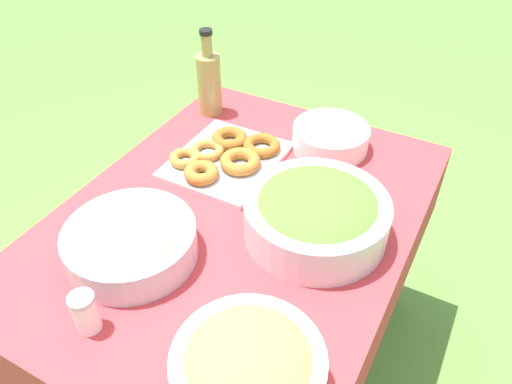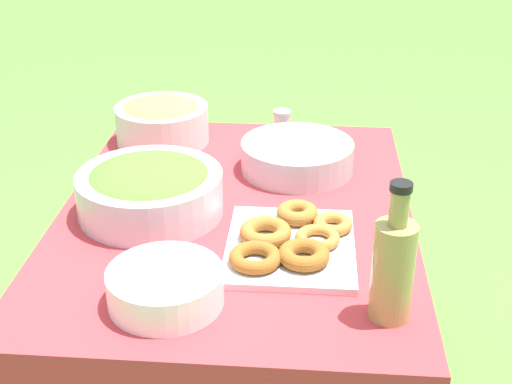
{
  "view_description": "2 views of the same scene",
  "coord_description": "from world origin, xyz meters",
  "px_view_note": "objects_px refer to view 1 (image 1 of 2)",
  "views": [
    {
      "loc": [
        -0.81,
        -0.5,
        1.56
      ],
      "look_at": [
        0.08,
        -0.02,
        0.72
      ],
      "focal_mm": 35.0,
      "sensor_mm": 36.0,
      "label": 1
    },
    {
      "loc": [
        1.53,
        0.17,
        1.52
      ],
      "look_at": [
        0.07,
        0.06,
        0.78
      ],
      "focal_mm": 50.0,
      "sensor_mm": 36.0,
      "label": 2
    }
  ],
  "objects_px": {
    "pasta_bowl": "(130,240)",
    "olive_oil_bottle": "(209,81)",
    "salad_bowl": "(316,214)",
    "plate_stack": "(330,138)",
    "olive_bowl": "(248,371)",
    "donut_platter": "(226,156)"
  },
  "relations": [
    {
      "from": "plate_stack",
      "to": "olive_oil_bottle",
      "type": "xyz_separation_m",
      "value": [
        0.01,
        0.43,
        0.08
      ]
    },
    {
      "from": "pasta_bowl",
      "to": "donut_platter",
      "type": "xyz_separation_m",
      "value": [
        0.42,
        -0.0,
        -0.03
      ]
    },
    {
      "from": "donut_platter",
      "to": "plate_stack",
      "type": "relative_size",
      "value": 1.49
    },
    {
      "from": "salad_bowl",
      "to": "plate_stack",
      "type": "xyz_separation_m",
      "value": [
        0.36,
        0.11,
        -0.03
      ]
    },
    {
      "from": "plate_stack",
      "to": "olive_bowl",
      "type": "height_order",
      "value": "olive_bowl"
    },
    {
      "from": "salad_bowl",
      "to": "donut_platter",
      "type": "relative_size",
      "value": 1.03
    },
    {
      "from": "donut_platter",
      "to": "olive_oil_bottle",
      "type": "xyz_separation_m",
      "value": [
        0.22,
        0.2,
        0.09
      ]
    },
    {
      "from": "donut_platter",
      "to": "olive_oil_bottle",
      "type": "bearing_deg",
      "value": 41.17
    },
    {
      "from": "pasta_bowl",
      "to": "olive_bowl",
      "type": "bearing_deg",
      "value": -112.49
    },
    {
      "from": "donut_platter",
      "to": "olive_oil_bottle",
      "type": "height_order",
      "value": "olive_oil_bottle"
    },
    {
      "from": "donut_platter",
      "to": "plate_stack",
      "type": "xyz_separation_m",
      "value": [
        0.21,
        -0.24,
        0.01
      ]
    },
    {
      "from": "plate_stack",
      "to": "olive_oil_bottle",
      "type": "bearing_deg",
      "value": 88.74
    },
    {
      "from": "donut_platter",
      "to": "salad_bowl",
      "type": "bearing_deg",
      "value": -113.41
    },
    {
      "from": "donut_platter",
      "to": "pasta_bowl",
      "type": "bearing_deg",
      "value": 179.65
    },
    {
      "from": "salad_bowl",
      "to": "pasta_bowl",
      "type": "height_order",
      "value": "salad_bowl"
    },
    {
      "from": "pasta_bowl",
      "to": "olive_oil_bottle",
      "type": "distance_m",
      "value": 0.67
    },
    {
      "from": "plate_stack",
      "to": "olive_bowl",
      "type": "xyz_separation_m",
      "value": [
        -0.8,
        -0.16,
        0.03
      ]
    },
    {
      "from": "salad_bowl",
      "to": "donut_platter",
      "type": "distance_m",
      "value": 0.37
    },
    {
      "from": "salad_bowl",
      "to": "olive_bowl",
      "type": "distance_m",
      "value": 0.44
    },
    {
      "from": "salad_bowl",
      "to": "plate_stack",
      "type": "bearing_deg",
      "value": 16.38
    },
    {
      "from": "pasta_bowl",
      "to": "olive_oil_bottle",
      "type": "bearing_deg",
      "value": 16.73
    },
    {
      "from": "salad_bowl",
      "to": "donut_platter",
      "type": "xyz_separation_m",
      "value": [
        0.15,
        0.34,
        -0.04
      ]
    }
  ]
}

